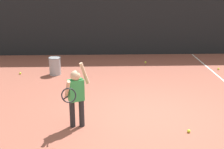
{
  "coord_description": "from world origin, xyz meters",
  "views": [
    {
      "loc": [
        -0.95,
        -5.9,
        2.9
      ],
      "look_at": [
        -0.74,
        0.37,
        0.85
      ],
      "focal_mm": 46.96,
      "sensor_mm": 36.0,
      "label": 1
    }
  ],
  "objects_px": {
    "tennis_ball_1": "(146,62)",
    "tennis_ball_3": "(20,73)",
    "tennis_player": "(76,94)",
    "ball_hopper": "(55,66)",
    "tennis_ball_0": "(189,131)",
    "tennis_ball_2": "(218,69)"
  },
  "relations": [
    {
      "from": "ball_hopper",
      "to": "tennis_ball_1",
      "type": "distance_m",
      "value": 3.31
    },
    {
      "from": "tennis_ball_0",
      "to": "tennis_ball_3",
      "type": "height_order",
      "value": "same"
    },
    {
      "from": "tennis_player",
      "to": "tennis_ball_3",
      "type": "relative_size",
      "value": 20.46
    },
    {
      "from": "tennis_ball_0",
      "to": "tennis_ball_2",
      "type": "distance_m",
      "value": 4.7
    },
    {
      "from": "tennis_ball_0",
      "to": "tennis_ball_3",
      "type": "distance_m",
      "value": 5.82
    },
    {
      "from": "tennis_ball_1",
      "to": "tennis_ball_3",
      "type": "height_order",
      "value": "same"
    },
    {
      "from": "tennis_player",
      "to": "ball_hopper",
      "type": "relative_size",
      "value": 2.4
    },
    {
      "from": "tennis_ball_1",
      "to": "ball_hopper",
      "type": "bearing_deg",
      "value": -158.28
    },
    {
      "from": "tennis_player",
      "to": "tennis_ball_0",
      "type": "height_order",
      "value": "tennis_player"
    },
    {
      "from": "ball_hopper",
      "to": "tennis_ball_0",
      "type": "distance_m",
      "value": 5.01
    },
    {
      "from": "ball_hopper",
      "to": "tennis_ball_3",
      "type": "bearing_deg",
      "value": 177.45
    },
    {
      "from": "tennis_player",
      "to": "tennis_ball_3",
      "type": "xyz_separation_m",
      "value": [
        -2.1,
        3.57,
        -0.69
      ]
    },
    {
      "from": "ball_hopper",
      "to": "tennis_ball_3",
      "type": "height_order",
      "value": "ball_hopper"
    },
    {
      "from": "tennis_ball_0",
      "to": "tennis_ball_3",
      "type": "relative_size",
      "value": 1.0
    },
    {
      "from": "tennis_player",
      "to": "tennis_ball_1",
      "type": "height_order",
      "value": "tennis_player"
    },
    {
      "from": "tennis_ball_0",
      "to": "tennis_ball_3",
      "type": "xyz_separation_m",
      "value": [
        -4.34,
        3.88,
        0.0
      ]
    },
    {
      "from": "tennis_ball_0",
      "to": "tennis_ball_1",
      "type": "relative_size",
      "value": 1.0
    },
    {
      "from": "ball_hopper",
      "to": "tennis_ball_2",
      "type": "distance_m",
      "value": 5.42
    },
    {
      "from": "tennis_player",
      "to": "tennis_ball_1",
      "type": "bearing_deg",
      "value": 42.8
    },
    {
      "from": "ball_hopper",
      "to": "tennis_ball_0",
      "type": "height_order",
      "value": "ball_hopper"
    },
    {
      "from": "tennis_ball_2",
      "to": "tennis_ball_3",
      "type": "height_order",
      "value": "same"
    },
    {
      "from": "tennis_ball_0",
      "to": "tennis_ball_1",
      "type": "bearing_deg",
      "value": 91.6
    }
  ]
}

